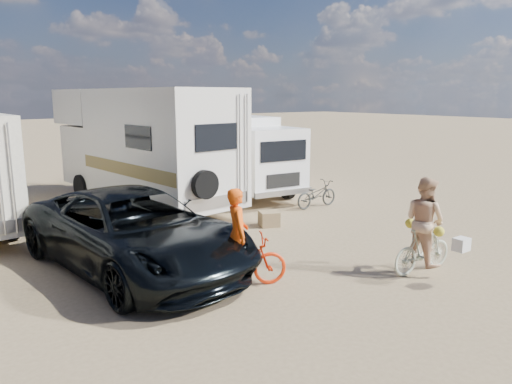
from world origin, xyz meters
TOP-DOWN VIEW (x-y plane):
  - ground at (0.00, 0.00)m, footprint 140.00×140.00m
  - rv_main at (0.37, 6.52)m, footprint 3.19×7.82m
  - box_truck at (3.89, 6.44)m, footprint 2.76×6.17m
  - dark_suv at (-2.17, 1.14)m, footprint 3.35×6.04m
  - bike_man at (-1.02, -0.84)m, footprint 1.93×1.31m
  - bike_woman at (2.35, -2.40)m, footprint 1.57×0.57m
  - rider_man at (-1.02, -0.84)m, footprint 0.61×0.71m
  - rider_woman at (2.35, -2.40)m, footprint 0.73×0.90m
  - bike_parked at (4.60, 3.03)m, footprint 1.61×0.58m
  - cooler at (-0.78, 3.42)m, footprint 0.60×0.52m
  - crate at (2.04, 2.16)m, footprint 0.64×0.64m

SIDE VIEW (x-z plane):
  - ground at x=0.00m, z-range 0.00..0.00m
  - cooler at x=-0.78m, z-range 0.00..0.40m
  - crate at x=2.04m, z-range 0.00..0.40m
  - bike_parked at x=4.60m, z-range 0.00..0.84m
  - bike_woman at x=2.35m, z-range 0.00..0.92m
  - bike_man at x=-1.02m, z-range 0.00..0.96m
  - dark_suv at x=-2.17m, z-range 0.00..1.60m
  - rider_man at x=-1.02m, z-range 0.00..1.66m
  - rider_woman at x=2.35m, z-range 0.00..1.74m
  - box_truck at x=3.89m, z-range 0.00..2.73m
  - rv_main at x=0.37m, z-range 0.00..3.66m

